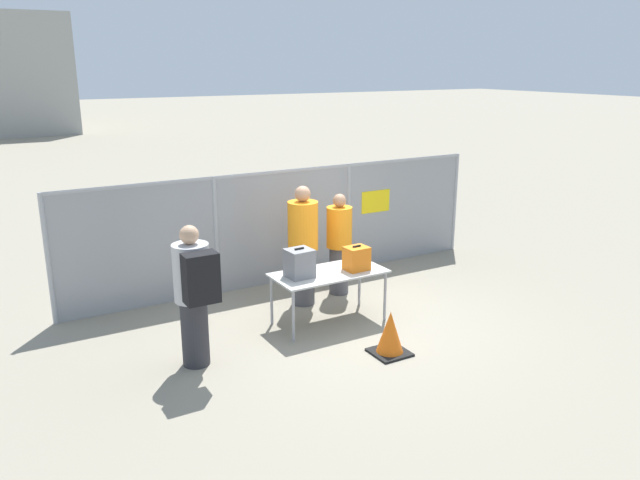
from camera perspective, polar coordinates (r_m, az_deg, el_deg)
The scene contains 10 objects.
ground_plane at distance 9.06m, azimuth 2.87°, elevation -7.46°, with size 120.00×120.00×0.00m, color gray.
fence_section at distance 10.43m, azimuth -3.06°, elevation 1.54°, with size 7.47×0.07×1.91m.
inspection_table at distance 8.79m, azimuth 0.81°, elevation -3.34°, with size 1.60×0.79×0.76m.
suitcase_grey at distance 8.53m, azimuth -1.89°, elevation -2.13°, with size 0.36×0.34×0.42m.
suitcase_orange at distance 8.83m, azimuth 3.36°, elevation -1.69°, with size 0.33×0.28×0.36m.
traveler_hooded at distance 7.58m, azimuth -11.43°, elevation -4.63°, with size 0.44×0.68×1.77m.
security_worker_near at distance 9.40m, azimuth -1.56°, elevation -0.38°, with size 0.46×0.46×1.85m.
security_worker_far at distance 9.87m, azimuth 1.76°, elevation -0.25°, with size 0.40×0.40×1.63m.
utility_trailer at distance 13.23m, azimuth -6.63°, elevation 1.91°, with size 4.17×2.05×0.71m.
traffic_cone at distance 8.06m, azimuth 6.43°, elevation -8.56°, with size 0.46×0.46×0.58m.
Camera 1 is at (-4.53, -6.97, 3.60)m, focal length 35.00 mm.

